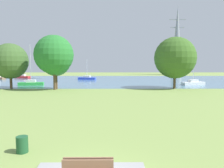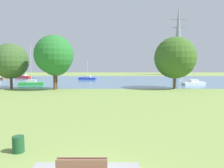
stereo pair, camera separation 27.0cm
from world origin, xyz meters
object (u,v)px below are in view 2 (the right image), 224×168
object	(u,v)px
tree_mid_shore	(55,55)
electricity_pylon	(179,40)
sailboat_green	(32,83)
sailboat_red	(24,77)
sailboat_white	(194,83)
tree_west_far	(57,61)
tree_east_near	(176,58)
tree_east_far	(11,61)
sailboat_blue	(88,78)
litter_bin	(19,144)

from	to	relation	value
tree_mid_shore	electricity_pylon	size ratio (longest dim) A/B	0.34
sailboat_green	sailboat_red	world-z (taller)	sailboat_green
sailboat_white	tree_west_far	xyz separation A→B (m)	(-26.10, -7.21, 4.29)
sailboat_white	tree_east_near	world-z (taller)	tree_east_near
sailboat_white	tree_east_far	distance (m)	35.03
tree_west_far	tree_mid_shore	bearing A→B (deg)	-95.06
sailboat_green	sailboat_blue	bearing A→B (deg)	58.87
sailboat_blue	tree_west_far	world-z (taller)	tree_west_far
sailboat_red	sailboat_green	bearing A→B (deg)	-64.42
litter_bin	sailboat_green	bearing A→B (deg)	109.32
sailboat_blue	tree_west_far	distance (m)	22.97
tree_east_far	tree_mid_shore	size ratio (longest dim) A/B	0.87
tree_east_far	tree_mid_shore	xyz separation A→B (m)	(8.02, -1.71, 1.03)
sailboat_blue	tree_east_far	bearing A→B (deg)	-116.90
sailboat_red	sailboat_blue	bearing A→B (deg)	-18.33
tree_east_near	sailboat_red	bearing A→B (deg)	143.18
sailboat_white	electricity_pylon	xyz separation A→B (m)	(8.98, 41.21, 12.87)
litter_bin	tree_mid_shore	distance (m)	26.80
litter_bin	sailboat_red	distance (m)	60.00
sailboat_red	tree_east_far	distance (m)	30.01
tree_east_far	tree_east_near	bearing A→B (deg)	-0.30
sailboat_blue	tree_west_far	size ratio (longest dim) A/B	0.76
sailboat_white	sailboat_green	bearing A→B (deg)	-179.01
sailboat_red	tree_mid_shore	xyz separation A→B (m)	(17.40, -29.89, 5.33)
sailboat_white	electricity_pylon	world-z (taller)	electricity_pylon
litter_bin	sailboat_red	xyz separation A→B (m)	(-22.39, 55.67, 0.06)
sailboat_green	tree_east_far	xyz separation A→B (m)	(-1.38, -5.72, 4.29)
sailboat_green	electricity_pylon	world-z (taller)	electricity_pylon
tree_mid_shore	tree_east_near	size ratio (longest dim) A/B	1.01
tree_east_far	tree_west_far	distance (m)	8.14
sailboat_white	tree_east_near	distance (m)	9.90
sailboat_green	electricity_pylon	distance (m)	60.48
electricity_pylon	sailboat_white	bearing A→B (deg)	-102.29
sailboat_blue	tree_east_near	bearing A→B (deg)	-50.89
sailboat_white	sailboat_blue	size ratio (longest dim) A/B	1.19
tree_west_far	electricity_pylon	xyz separation A→B (m)	(35.08, 48.42, 8.59)
sailboat_white	electricity_pylon	bearing A→B (deg)	77.71
litter_bin	tree_west_far	world-z (taller)	tree_west_far
sailboat_green	tree_east_near	size ratio (longest dim) A/B	0.91
electricity_pylon	sailboat_green	bearing A→B (deg)	-135.01
sailboat_red	tree_west_far	distance (m)	34.21
tree_east_far	tree_mid_shore	distance (m)	8.27
litter_bin	sailboat_red	world-z (taller)	sailboat_red
sailboat_red	tree_east_far	world-z (taller)	tree_east_far
tree_east_near	litter_bin	bearing A→B (deg)	-119.47
tree_west_far	tree_east_near	bearing A→B (deg)	2.18
sailboat_green	tree_east_near	xyz separation A→B (m)	(27.09, -5.87, 4.87)
sailboat_blue	tree_east_far	size ratio (longest dim) A/B	0.70
sailboat_blue	tree_east_near	world-z (taller)	tree_east_near
sailboat_white	sailboat_blue	world-z (taller)	sailboat_white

